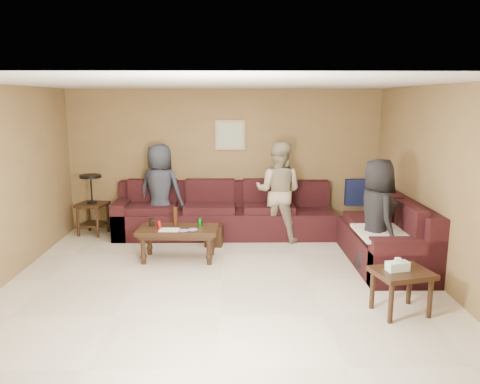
{
  "coord_description": "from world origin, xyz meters",
  "views": [
    {
      "loc": [
        0.15,
        -5.77,
        2.31
      ],
      "look_at": [
        0.25,
        0.85,
        1.0
      ],
      "focal_mm": 35.0,
      "sensor_mm": 36.0,
      "label": 1
    }
  ],
  "objects_px": {
    "person_right": "(377,217)",
    "person_middle": "(278,191)",
    "sectional_sofa": "(274,225)",
    "waste_bin": "(214,235)",
    "coffee_table": "(178,233)",
    "side_table_right": "(401,277)",
    "person_left": "(160,191)",
    "end_table_left": "(92,204)"
  },
  "relations": [
    {
      "from": "person_right",
      "to": "person_middle",
      "type": "bearing_deg",
      "value": 27.88
    },
    {
      "from": "sectional_sofa",
      "to": "person_middle",
      "type": "height_order",
      "value": "person_middle"
    },
    {
      "from": "sectional_sofa",
      "to": "waste_bin",
      "type": "distance_m",
      "value": 0.99
    },
    {
      "from": "coffee_table",
      "to": "side_table_right",
      "type": "bearing_deg",
      "value": -34.41
    },
    {
      "from": "side_table_right",
      "to": "coffee_table",
      "type": "bearing_deg",
      "value": 145.59
    },
    {
      "from": "waste_bin",
      "to": "person_left",
      "type": "xyz_separation_m",
      "value": [
        -0.93,
        0.54,
        0.63
      ]
    },
    {
      "from": "sectional_sofa",
      "to": "person_middle",
      "type": "relative_size",
      "value": 2.83
    },
    {
      "from": "side_table_right",
      "to": "person_right",
      "type": "xyz_separation_m",
      "value": [
        0.08,
        1.22,
        0.36
      ]
    },
    {
      "from": "side_table_right",
      "to": "person_right",
      "type": "bearing_deg",
      "value": 86.13
    },
    {
      "from": "coffee_table",
      "to": "person_middle",
      "type": "xyz_separation_m",
      "value": [
        1.56,
        0.99,
        0.41
      ]
    },
    {
      "from": "waste_bin",
      "to": "person_right",
      "type": "xyz_separation_m",
      "value": [
        2.22,
        -1.25,
        0.61
      ]
    },
    {
      "from": "end_table_left",
      "to": "waste_bin",
      "type": "bearing_deg",
      "value": -17.37
    },
    {
      "from": "coffee_table",
      "to": "sectional_sofa",
      "type": "bearing_deg",
      "value": 25.66
    },
    {
      "from": "side_table_right",
      "to": "person_middle",
      "type": "height_order",
      "value": "person_middle"
    },
    {
      "from": "side_table_right",
      "to": "person_left",
      "type": "height_order",
      "value": "person_left"
    },
    {
      "from": "sectional_sofa",
      "to": "waste_bin",
      "type": "height_order",
      "value": "sectional_sofa"
    },
    {
      "from": "coffee_table",
      "to": "side_table_right",
      "type": "relative_size",
      "value": 1.69
    },
    {
      "from": "sectional_sofa",
      "to": "side_table_right",
      "type": "bearing_deg",
      "value": -65.18
    },
    {
      "from": "person_left",
      "to": "side_table_right",
      "type": "bearing_deg",
      "value": 153.47
    },
    {
      "from": "sectional_sofa",
      "to": "side_table_right",
      "type": "relative_size",
      "value": 6.69
    },
    {
      "from": "side_table_right",
      "to": "person_middle",
      "type": "bearing_deg",
      "value": 111.06
    },
    {
      "from": "sectional_sofa",
      "to": "person_right",
      "type": "distance_m",
      "value": 1.85
    },
    {
      "from": "person_middle",
      "to": "coffee_table",
      "type": "bearing_deg",
      "value": 51.67
    },
    {
      "from": "waste_bin",
      "to": "person_left",
      "type": "height_order",
      "value": "person_left"
    },
    {
      "from": "sectional_sofa",
      "to": "person_middle",
      "type": "bearing_deg",
      "value": 73.34
    },
    {
      "from": "end_table_left",
      "to": "side_table_right",
      "type": "distance_m",
      "value": 5.3
    },
    {
      "from": "waste_bin",
      "to": "person_right",
      "type": "bearing_deg",
      "value": -29.44
    },
    {
      "from": "person_middle",
      "to": "person_right",
      "type": "distance_m",
      "value": 1.95
    },
    {
      "from": "end_table_left",
      "to": "person_left",
      "type": "xyz_separation_m",
      "value": [
        1.2,
        -0.13,
        0.25
      ]
    },
    {
      "from": "person_right",
      "to": "person_left",
      "type": "bearing_deg",
      "value": 51.8
    },
    {
      "from": "coffee_table",
      "to": "person_middle",
      "type": "height_order",
      "value": "person_middle"
    },
    {
      "from": "person_right",
      "to": "end_table_left",
      "type": "bearing_deg",
      "value": 57.66
    },
    {
      "from": "sectional_sofa",
      "to": "person_left",
      "type": "relative_size",
      "value": 2.92
    },
    {
      "from": "waste_bin",
      "to": "person_left",
      "type": "distance_m",
      "value": 1.24
    },
    {
      "from": "sectional_sofa",
      "to": "side_table_right",
      "type": "distance_m",
      "value": 2.77
    },
    {
      "from": "person_right",
      "to": "sectional_sofa",
      "type": "bearing_deg",
      "value": 35.51
    },
    {
      "from": "waste_bin",
      "to": "person_right",
      "type": "relative_size",
      "value": 0.21
    },
    {
      "from": "end_table_left",
      "to": "person_right",
      "type": "distance_m",
      "value": 4.76
    },
    {
      "from": "sectional_sofa",
      "to": "person_left",
      "type": "distance_m",
      "value": 2.02
    },
    {
      "from": "coffee_table",
      "to": "person_right",
      "type": "bearing_deg",
      "value": -12.04
    },
    {
      "from": "side_table_right",
      "to": "person_left",
      "type": "relative_size",
      "value": 0.44
    },
    {
      "from": "coffee_table",
      "to": "person_right",
      "type": "relative_size",
      "value": 0.75
    }
  ]
}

